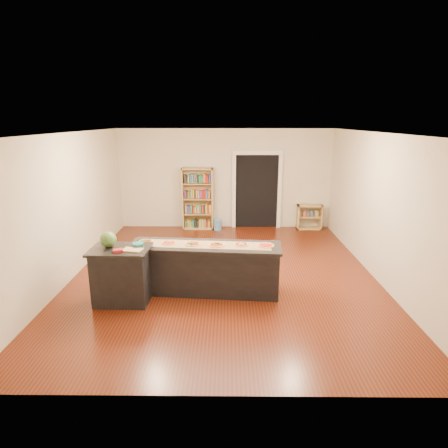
{
  "coord_description": "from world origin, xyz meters",
  "views": [
    {
      "loc": [
        0.07,
        -7.07,
        3.04
      ],
      "look_at": [
        0.0,
        0.2,
        1.0
      ],
      "focal_mm": 30.0,
      "sensor_mm": 36.0,
      "label": 1
    }
  ],
  "objects_px": {
    "side_counter": "(122,275)",
    "watermelon": "(108,239)",
    "bookshelf": "(198,199)",
    "waste_bin": "(218,225)",
    "low_shelf": "(309,217)",
    "kitchen_island": "(205,268)"
  },
  "relations": [
    {
      "from": "side_counter",
      "to": "low_shelf",
      "type": "height_order",
      "value": "side_counter"
    },
    {
      "from": "bookshelf",
      "to": "waste_bin",
      "type": "xyz_separation_m",
      "value": [
        0.57,
        -0.18,
        -0.71
      ]
    },
    {
      "from": "waste_bin",
      "to": "watermelon",
      "type": "relative_size",
      "value": 1.19
    },
    {
      "from": "bookshelf",
      "to": "waste_bin",
      "type": "relative_size",
      "value": 5.4
    },
    {
      "from": "side_counter",
      "to": "waste_bin",
      "type": "distance_m",
      "value": 4.58
    },
    {
      "from": "side_counter",
      "to": "watermelon",
      "type": "bearing_deg",
      "value": 164.99
    },
    {
      "from": "side_counter",
      "to": "low_shelf",
      "type": "xyz_separation_m",
      "value": [
        4.13,
        4.5,
        -0.14
      ]
    },
    {
      "from": "waste_bin",
      "to": "watermelon",
      "type": "height_order",
      "value": "watermelon"
    },
    {
      "from": "bookshelf",
      "to": "low_shelf",
      "type": "xyz_separation_m",
      "value": [
        3.18,
        0.0,
        -0.52
      ]
    },
    {
      "from": "kitchen_island",
      "to": "watermelon",
      "type": "distance_m",
      "value": 1.76
    },
    {
      "from": "kitchen_island",
      "to": "side_counter",
      "type": "relative_size",
      "value": 2.77
    },
    {
      "from": "waste_bin",
      "to": "watermelon",
      "type": "distance_m",
      "value": 4.68
    },
    {
      "from": "bookshelf",
      "to": "watermelon",
      "type": "xyz_separation_m",
      "value": [
        -1.15,
        -4.44,
        0.23
      ]
    },
    {
      "from": "watermelon",
      "to": "bookshelf",
      "type": "bearing_deg",
      "value": 75.48
    },
    {
      "from": "kitchen_island",
      "to": "waste_bin",
      "type": "relative_size",
      "value": 8.4
    },
    {
      "from": "side_counter",
      "to": "watermelon",
      "type": "relative_size",
      "value": 3.6
    },
    {
      "from": "bookshelf",
      "to": "kitchen_island",
      "type": "bearing_deg",
      "value": -83.83
    },
    {
      "from": "side_counter",
      "to": "low_shelf",
      "type": "relative_size",
      "value": 1.39
    },
    {
      "from": "bookshelf",
      "to": "low_shelf",
      "type": "relative_size",
      "value": 2.48
    },
    {
      "from": "low_shelf",
      "to": "watermelon",
      "type": "bearing_deg",
      "value": -134.3
    },
    {
      "from": "low_shelf",
      "to": "watermelon",
      "type": "relative_size",
      "value": 2.59
    },
    {
      "from": "bookshelf",
      "to": "watermelon",
      "type": "bearing_deg",
      "value": -104.52
    }
  ]
}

